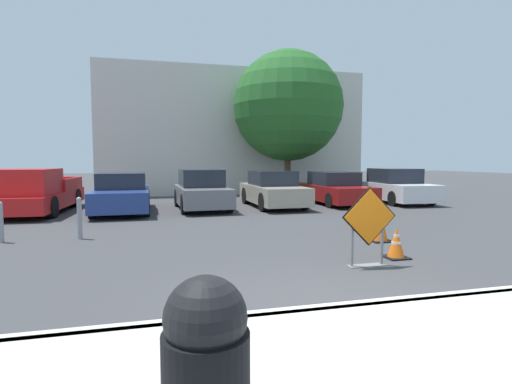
{
  "coord_description": "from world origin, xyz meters",
  "views": [
    {
      "loc": [
        -2.22,
        -4.3,
        1.89
      ],
      "look_at": [
        1.54,
        10.38,
        0.68
      ],
      "focal_mm": 28.0,
      "sensor_mm": 36.0,
      "label": 1
    }
  ],
  "objects_px": {
    "traffic_cone_third": "(365,216)",
    "parked_car_sixth": "(395,187)",
    "traffic_cone_second": "(380,225)",
    "road_closed_sign": "(369,224)",
    "parked_car_second": "(122,194)",
    "parked_car_fourth": "(273,190)",
    "parked_car_third": "(202,191)",
    "bollard_nearest": "(80,217)",
    "traffic_cone_nearest": "(396,243)",
    "bollard_second": "(1,221)",
    "pickup_truck": "(35,194)",
    "parked_car_fifth": "(334,189)",
    "trash_bin": "(206,361)"
  },
  "relations": [
    {
      "from": "traffic_cone_third",
      "to": "parked_car_sixth",
      "type": "bearing_deg",
      "value": 50.83
    },
    {
      "from": "traffic_cone_second",
      "to": "road_closed_sign",
      "type": "bearing_deg",
      "value": -126.29
    },
    {
      "from": "parked_car_second",
      "to": "parked_car_fourth",
      "type": "relative_size",
      "value": 1.04
    },
    {
      "from": "parked_car_third",
      "to": "parked_car_sixth",
      "type": "relative_size",
      "value": 0.91
    },
    {
      "from": "traffic_cone_second",
      "to": "parked_car_sixth",
      "type": "distance_m",
      "value": 9.28
    },
    {
      "from": "traffic_cone_second",
      "to": "bollard_nearest",
      "type": "bearing_deg",
      "value": 163.64
    },
    {
      "from": "road_closed_sign",
      "to": "parked_car_second",
      "type": "bearing_deg",
      "value": 118.09
    },
    {
      "from": "traffic_cone_nearest",
      "to": "bollard_second",
      "type": "distance_m",
      "value": 8.68
    },
    {
      "from": "traffic_cone_third",
      "to": "parked_car_sixth",
      "type": "xyz_separation_m",
      "value": [
        4.89,
        6.01,
        0.33
      ]
    },
    {
      "from": "bollard_second",
      "to": "bollard_nearest",
      "type": "bearing_deg",
      "value": -0.0
    },
    {
      "from": "traffic_cone_third",
      "to": "bollard_nearest",
      "type": "height_order",
      "value": "bollard_nearest"
    },
    {
      "from": "pickup_truck",
      "to": "parked_car_second",
      "type": "height_order",
      "value": "pickup_truck"
    },
    {
      "from": "parked_car_fourth",
      "to": "bollard_nearest",
      "type": "bearing_deg",
      "value": 38.63
    },
    {
      "from": "traffic_cone_nearest",
      "to": "parked_car_second",
      "type": "bearing_deg",
      "value": 123.47
    },
    {
      "from": "traffic_cone_second",
      "to": "parked_car_second",
      "type": "distance_m",
      "value": 9.4
    },
    {
      "from": "parked_car_fifth",
      "to": "parked_car_fourth",
      "type": "bearing_deg",
      "value": 6.69
    },
    {
      "from": "pickup_truck",
      "to": "parked_car_sixth",
      "type": "xyz_separation_m",
      "value": [
        14.53,
        0.29,
        -0.03
      ]
    },
    {
      "from": "parked_car_fourth",
      "to": "parked_car_sixth",
      "type": "bearing_deg",
      "value": -178.04
    },
    {
      "from": "road_closed_sign",
      "to": "pickup_truck",
      "type": "distance_m",
      "value": 12.02
    },
    {
      "from": "parked_car_fourth",
      "to": "bollard_nearest",
      "type": "height_order",
      "value": "parked_car_fourth"
    },
    {
      "from": "traffic_cone_second",
      "to": "parked_car_second",
      "type": "bearing_deg",
      "value": 131.55
    },
    {
      "from": "parked_car_fourth",
      "to": "parked_car_sixth",
      "type": "xyz_separation_m",
      "value": [
        5.81,
        0.28,
        0.01
      ]
    },
    {
      "from": "trash_bin",
      "to": "parked_car_fourth",
      "type": "bearing_deg",
      "value": 71.56
    },
    {
      "from": "traffic_cone_second",
      "to": "pickup_truck",
      "type": "distance_m",
      "value": 11.69
    },
    {
      "from": "traffic_cone_nearest",
      "to": "parked_car_fifth",
      "type": "height_order",
      "value": "parked_car_fifth"
    },
    {
      "from": "pickup_truck",
      "to": "parked_car_third",
      "type": "xyz_separation_m",
      "value": [
        5.82,
        -0.1,
        -0.01
      ]
    },
    {
      "from": "parked_car_second",
      "to": "trash_bin",
      "type": "bearing_deg",
      "value": 95.57
    },
    {
      "from": "road_closed_sign",
      "to": "parked_car_third",
      "type": "height_order",
      "value": "parked_car_third"
    },
    {
      "from": "pickup_truck",
      "to": "parked_car_fourth",
      "type": "xyz_separation_m",
      "value": [
        8.73,
        0.01,
        -0.04
      ]
    },
    {
      "from": "bollard_nearest",
      "to": "parked_car_sixth",
      "type": "bearing_deg",
      "value": 24.41
    },
    {
      "from": "road_closed_sign",
      "to": "trash_bin",
      "type": "relative_size",
      "value": 1.34
    },
    {
      "from": "traffic_cone_nearest",
      "to": "parked_car_third",
      "type": "bearing_deg",
      "value": 107.57
    },
    {
      "from": "traffic_cone_second",
      "to": "trash_bin",
      "type": "bearing_deg",
      "value": -129.34
    },
    {
      "from": "parked_car_fourth",
      "to": "parked_car_fifth",
      "type": "height_order",
      "value": "parked_car_fourth"
    },
    {
      "from": "traffic_cone_third",
      "to": "parked_car_fifth",
      "type": "bearing_deg",
      "value": 71.99
    },
    {
      "from": "parked_car_third",
      "to": "parked_car_second",
      "type": "bearing_deg",
      "value": 0.47
    },
    {
      "from": "traffic_cone_nearest",
      "to": "traffic_cone_second",
      "type": "distance_m",
      "value": 1.63
    },
    {
      "from": "bollard_nearest",
      "to": "road_closed_sign",
      "type": "bearing_deg",
      "value": -36.26
    },
    {
      "from": "parked_car_fifth",
      "to": "road_closed_sign",
      "type": "bearing_deg",
      "value": 66.94
    },
    {
      "from": "road_closed_sign",
      "to": "trash_bin",
      "type": "xyz_separation_m",
      "value": [
        -3.37,
        -3.9,
        -0.1
      ]
    },
    {
      "from": "parked_car_second",
      "to": "traffic_cone_second",
      "type": "bearing_deg",
      "value": 130.8
    },
    {
      "from": "traffic_cone_nearest",
      "to": "bollard_nearest",
      "type": "relative_size",
      "value": 0.58
    },
    {
      "from": "parked_car_sixth",
      "to": "bollard_nearest",
      "type": "bearing_deg",
      "value": 27.7
    },
    {
      "from": "road_closed_sign",
      "to": "traffic_cone_third",
      "type": "xyz_separation_m",
      "value": [
        1.92,
        3.5,
        -0.41
      ]
    },
    {
      "from": "road_closed_sign",
      "to": "traffic_cone_nearest",
      "type": "height_order",
      "value": "road_closed_sign"
    },
    {
      "from": "traffic_cone_third",
      "to": "bollard_nearest",
      "type": "bearing_deg",
      "value": 176.39
    },
    {
      "from": "parked_car_fourth",
      "to": "bollard_second",
      "type": "height_order",
      "value": "parked_car_fourth"
    },
    {
      "from": "traffic_cone_third",
      "to": "parked_car_third",
      "type": "height_order",
      "value": "parked_car_third"
    },
    {
      "from": "parked_car_third",
      "to": "bollard_nearest",
      "type": "height_order",
      "value": "parked_car_third"
    },
    {
      "from": "parked_car_fourth",
      "to": "bollard_nearest",
      "type": "relative_size",
      "value": 4.36
    }
  ]
}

